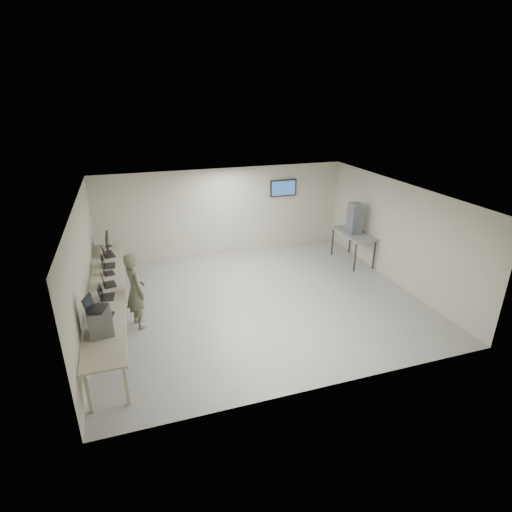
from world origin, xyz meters
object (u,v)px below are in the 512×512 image
object	(u,v)px
workbench	(108,291)
side_table	(354,235)
equipment_box	(100,321)
soldier	(136,290)

from	to	relation	value
workbench	side_table	distance (m)	7.34
equipment_box	workbench	bearing A→B (deg)	80.24
equipment_box	side_table	world-z (taller)	equipment_box
equipment_box	soldier	size ratio (longest dim) A/B	0.28
workbench	soldier	world-z (taller)	soldier
side_table	equipment_box	bearing A→B (deg)	-155.22
workbench	soldier	xyz separation A→B (m)	(0.60, -0.29, 0.07)
equipment_box	side_table	distance (m)	7.99
workbench	side_table	size ratio (longest dim) A/B	3.76
equipment_box	side_table	size ratio (longest dim) A/B	0.31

